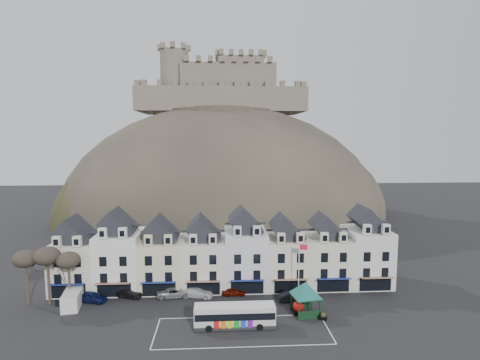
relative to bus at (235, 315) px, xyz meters
name	(u,v)px	position (x,y,z in m)	size (l,w,h in m)	color
ground	(227,336)	(-1.05, -2.34, -1.63)	(300.00, 300.00, 0.00)	black
coach_bay_markings	(243,331)	(0.95, -1.09, -1.63)	(22.00, 7.50, 0.01)	silver
townhouse_terrace	(226,254)	(-0.90, 13.63, 3.67)	(54.40, 9.35, 11.80)	beige
castle_hill	(226,217)	(0.21, 66.61, -1.52)	(100.00, 76.00, 68.00)	#322C26
castle	(223,87)	(-0.54, 73.60, 38.56)	(50.20, 22.20, 22.00)	#685F50
tree_left_far	(26,259)	(-30.05, 8.16, 5.27)	(3.61, 3.61, 8.24)	#362922
tree_left_mid	(47,256)	(-27.05, 8.16, 5.61)	(3.78, 3.78, 8.64)	#362922
tree_left_near	(68,261)	(-24.05, 8.16, 4.92)	(3.43, 3.43, 7.84)	#362922
bus	(235,315)	(0.00, 0.00, 0.00)	(10.45, 2.46, 2.95)	#262628
bus_shelter	(306,289)	(9.94, 2.85, 1.99)	(7.26, 7.26, 4.67)	black
red_buoy	(298,307)	(8.95, 3.02, -0.67)	(1.51, 1.51, 1.87)	black
flagpole	(300,267)	(10.09, 7.64, 3.42)	(1.26, 0.35, 8.85)	silver
white_van	(73,299)	(-23.31, 7.16, -0.45)	(3.08, 5.48, 2.36)	silver
planter_west	(314,313)	(10.95, 2.13, -1.15)	(1.01, 0.69, 0.99)	black
planter_east	(323,316)	(11.95, 1.16, -1.12)	(1.17, 0.90, 1.05)	black
car_navy	(92,297)	(-21.05, 8.48, -0.86)	(1.83, 4.55, 1.55)	#0D1644
car_black	(129,294)	(-15.85, 9.66, -0.97)	(1.39, 3.99, 1.31)	black
car_silver	(175,292)	(-8.89, 9.66, -0.87)	(2.51, 5.36, 1.51)	#929599
car_white	(197,292)	(-5.45, 9.41, -0.91)	(2.02, 4.97, 1.44)	white
car_maroon	(234,292)	(0.23, 9.66, -1.02)	(1.45, 3.61, 1.23)	#570F05
car_charcoal	(292,296)	(8.95, 7.16, -0.94)	(1.47, 4.22, 1.39)	black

